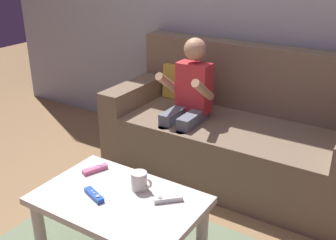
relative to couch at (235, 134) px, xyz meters
The scene contains 7 objects.
couch is the anchor object (origin of this frame).
person_seated_on_couch 0.44m from the couch, 147.20° to the right, with size 0.34×0.41×1.01m.
coffee_table 1.26m from the couch, 93.27° to the right, with size 0.81×0.53×0.46m.
game_remote_blue_near_edge 1.33m from the couch, 97.55° to the right, with size 0.14×0.08×0.03m.
game_remote_white_center 1.17m from the couch, 82.70° to the right, with size 0.12×0.12×0.03m.
game_remote_pink_far_corner 1.18m from the couch, 106.68° to the right, with size 0.08×0.14×0.03m.
coffee_mug 1.15m from the couch, 91.40° to the right, with size 0.12×0.08×0.09m.
Camera 1 is at (1.24, -1.23, 1.57)m, focal length 43.01 mm.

